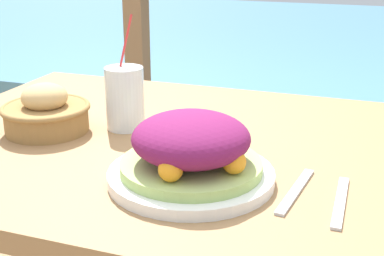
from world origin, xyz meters
name	(u,v)px	position (x,y,z in m)	size (l,w,h in m)	color
patio_table	(182,185)	(0.00, 0.00, 0.67)	(1.17, 0.85, 0.77)	#997047
railing_fence	(262,52)	(0.00, 0.76, 0.81)	(2.80, 0.08, 1.15)	brown
sea_backdrop	(328,64)	(0.00, 3.26, 0.23)	(12.00, 4.00, 0.46)	teal
salad_plate	(191,153)	(0.08, -0.18, 0.83)	(0.29, 0.29, 0.12)	white
drink_glass	(125,98)	(-0.14, 0.03, 0.84)	(0.08, 0.08, 0.25)	silver
bread_basket	(46,112)	(-0.30, -0.04, 0.82)	(0.19, 0.19, 0.11)	olive
fork	(295,191)	(0.26, -0.16, 0.78)	(0.04, 0.18, 0.00)	silver
knife	(340,202)	(0.34, -0.17, 0.78)	(0.02, 0.18, 0.00)	silver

